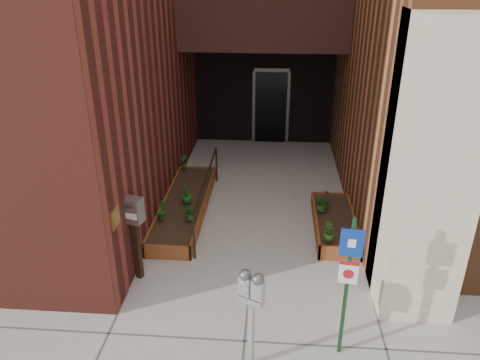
# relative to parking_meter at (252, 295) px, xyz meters

# --- Properties ---
(ground) EXTENTS (80.00, 80.00, 0.00)m
(ground) POSITION_rel_parking_meter_xyz_m (-0.11, 1.40, -1.17)
(ground) COLOR #9E9991
(ground) RESTS_ON ground
(planter_left) EXTENTS (0.90, 3.60, 0.30)m
(planter_left) POSITION_rel_parking_meter_xyz_m (-1.66, 4.10, -1.04)
(planter_left) COLOR brown
(planter_left) RESTS_ON ground
(planter_right) EXTENTS (0.80, 2.20, 0.30)m
(planter_right) POSITION_rel_parking_meter_xyz_m (1.49, 3.60, -1.04)
(planter_right) COLOR brown
(planter_right) RESTS_ON ground
(handrail) EXTENTS (0.04, 3.34, 0.90)m
(handrail) POSITION_rel_parking_meter_xyz_m (-1.16, 4.05, -0.43)
(handrail) COLOR black
(handrail) RESTS_ON ground
(parking_meter) EXTENTS (0.35, 0.25, 1.52)m
(parking_meter) POSITION_rel_parking_meter_xyz_m (0.00, 0.00, 0.00)
(parking_meter) COLOR #A8A8AB
(parking_meter) RESTS_ON ground
(sign_post) EXTENTS (0.29, 0.08, 2.15)m
(sign_post) POSITION_rel_parking_meter_xyz_m (1.22, 0.31, 0.15)
(sign_post) COLOR #133519
(sign_post) RESTS_ON ground
(payment_dropbox) EXTENTS (0.35, 0.29, 1.52)m
(payment_dropbox) POSITION_rel_parking_meter_xyz_m (-2.01, 1.77, -0.07)
(payment_dropbox) COLOR black
(payment_dropbox) RESTS_ON ground
(shrub_left_a) EXTENTS (0.46, 0.46, 0.36)m
(shrub_left_a) POSITION_rel_parking_meter_xyz_m (-1.38, 3.30, -0.69)
(shrub_left_a) COLOR #18571B
(shrub_left_a) RESTS_ON planter_left
(shrub_left_b) EXTENTS (0.24, 0.24, 0.38)m
(shrub_left_b) POSITION_rel_parking_meter_xyz_m (-1.96, 3.27, -0.68)
(shrub_left_b) COLOR #225518
(shrub_left_b) RESTS_ON planter_left
(shrub_left_c) EXTENTS (0.27, 0.27, 0.41)m
(shrub_left_c) POSITION_rel_parking_meter_xyz_m (-1.59, 4.00, -0.67)
(shrub_left_c) COLOR #1B5E1A
(shrub_left_c) RESTS_ON planter_left
(shrub_left_d) EXTENTS (0.28, 0.28, 0.38)m
(shrub_left_d) POSITION_rel_parking_meter_xyz_m (-1.96, 5.70, -0.68)
(shrub_left_d) COLOR #1B5A19
(shrub_left_d) RESTS_ON planter_left
(shrub_right_a) EXTENTS (0.28, 0.28, 0.37)m
(shrub_right_a) POSITION_rel_parking_meter_xyz_m (1.27, 2.73, -0.69)
(shrub_right_a) COLOR #265518
(shrub_right_a) RESTS_ON planter_right
(shrub_right_b) EXTENTS (0.25, 0.25, 0.35)m
(shrub_right_b) POSITION_rel_parking_meter_xyz_m (1.35, 4.13, -0.70)
(shrub_right_b) COLOR #255618
(shrub_right_b) RESTS_ON planter_right
(shrub_right_c) EXTENTS (0.40, 0.40, 0.36)m
(shrub_right_c) POSITION_rel_parking_meter_xyz_m (1.24, 3.83, -0.69)
(shrub_right_c) COLOR #1D5C1A
(shrub_right_c) RESTS_ON planter_right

